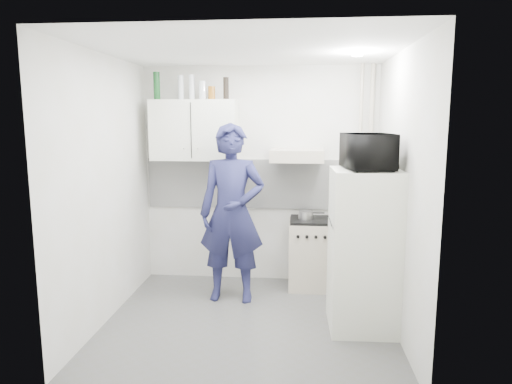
{
  "coord_description": "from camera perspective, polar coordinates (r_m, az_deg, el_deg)",
  "views": [
    {
      "loc": [
        0.46,
        -4.23,
        1.98
      ],
      "look_at": [
        0.05,
        0.3,
        1.25
      ],
      "focal_mm": 32.0,
      "sensor_mm": 36.0,
      "label": 1
    }
  ],
  "objects": [
    {
      "name": "floor",
      "position": [
        4.7,
        -0.93,
        -15.82
      ],
      "size": [
        2.8,
        2.8,
        0.0
      ],
      "primitive_type": "plane",
      "color": "#545454",
      "rests_on": "ground"
    },
    {
      "name": "ceiling",
      "position": [
        4.3,
        -1.03,
        17.39
      ],
      "size": [
        2.8,
        2.8,
        0.0
      ],
      "primitive_type": "plane",
      "color": "white",
      "rests_on": "wall_back"
    },
    {
      "name": "wall_back",
      "position": [
        5.55,
        0.41,
        2.07
      ],
      "size": [
        2.8,
        0.0,
        2.8
      ],
      "primitive_type": "plane",
      "rotation": [
        1.57,
        0.0,
        0.0
      ],
      "color": "beige",
      "rests_on": "floor"
    },
    {
      "name": "wall_left",
      "position": [
        4.67,
        -18.3,
        0.28
      ],
      "size": [
        0.0,
        2.6,
        2.6
      ],
      "primitive_type": "plane",
      "rotation": [
        1.57,
        0.0,
        1.57
      ],
      "color": "beige",
      "rests_on": "floor"
    },
    {
      "name": "wall_right",
      "position": [
        4.39,
        17.51,
        -0.23
      ],
      "size": [
        0.0,
        2.6,
        2.6
      ],
      "primitive_type": "plane",
      "rotation": [
        1.57,
        0.0,
        -1.57
      ],
      "color": "beige",
      "rests_on": "floor"
    },
    {
      "name": "person",
      "position": [
        4.95,
        -3.02,
        -2.67
      ],
      "size": [
        0.71,
        0.47,
        1.94
      ],
      "primitive_type": "imported",
      "rotation": [
        0.0,
        0.0,
        -0.01
      ],
      "color": "#1E1F47",
      "rests_on": "floor"
    },
    {
      "name": "stove",
      "position": [
        5.47,
        6.81,
        -7.75
      ],
      "size": [
        0.5,
        0.5,
        0.8
      ],
      "primitive_type": "cube",
      "color": "#BBB09A",
      "rests_on": "floor"
    },
    {
      "name": "fridge",
      "position": [
        4.44,
        13.39,
        -7.06
      ],
      "size": [
        0.65,
        0.65,
        1.52
      ],
      "primitive_type": "cube",
      "rotation": [
        0.0,
        0.0,
        0.03
      ],
      "color": "white",
      "rests_on": "floor"
    },
    {
      "name": "stove_top",
      "position": [
        5.37,
        6.89,
        -3.51
      ],
      "size": [
        0.48,
        0.48,
        0.03
      ],
      "primitive_type": "cube",
      "color": "black",
      "rests_on": "stove"
    },
    {
      "name": "saucepan",
      "position": [
        5.35,
        6.2,
        -2.88
      ],
      "size": [
        0.17,
        0.17,
        0.09
      ],
      "primitive_type": "cylinder",
      "color": "silver",
      "rests_on": "stove_top"
    },
    {
      "name": "microwave",
      "position": [
        4.28,
        13.85,
        4.94
      ],
      "size": [
        0.64,
        0.47,
        0.33
      ],
      "primitive_type": "imported",
      "rotation": [
        0.0,
        0.0,
        1.7
      ],
      "color": "black",
      "rests_on": "fridge"
    },
    {
      "name": "bottle_a",
      "position": [
        5.57,
        -12.3,
        12.82
      ],
      "size": [
        0.07,
        0.07,
        0.32
      ],
      "primitive_type": "cylinder",
      "color": "#144C1E",
      "rests_on": "upper_cabinet"
    },
    {
      "name": "bottle_c",
      "position": [
        5.49,
        -9.38,
        12.75
      ],
      "size": [
        0.07,
        0.07,
        0.28
      ],
      "primitive_type": "cylinder",
      "color": "#B2B7BC",
      "rests_on": "upper_cabinet"
    },
    {
      "name": "bottle_d",
      "position": [
        5.46,
        -8.04,
        12.83
      ],
      "size": [
        0.06,
        0.06,
        0.29
      ],
      "primitive_type": "cylinder",
      "color": "#B2B7BC",
      "rests_on": "upper_cabinet"
    },
    {
      "name": "canister_a",
      "position": [
        5.43,
        -6.7,
        12.49
      ],
      "size": [
        0.09,
        0.09,
        0.21
      ],
      "primitive_type": "cylinder",
      "color": "#B2B7BC",
      "rests_on": "upper_cabinet"
    },
    {
      "name": "canister_b",
      "position": [
        5.41,
        -5.56,
        12.21
      ],
      "size": [
        0.08,
        0.08,
        0.15
      ],
      "primitive_type": "cylinder",
      "color": "brown",
      "rests_on": "upper_cabinet"
    },
    {
      "name": "bottle_e",
      "position": [
        5.38,
        -3.77,
        12.78
      ],
      "size": [
        0.06,
        0.06,
        0.25
      ],
      "primitive_type": "cylinder",
      "color": "black",
      "rests_on": "upper_cabinet"
    },
    {
      "name": "upper_cabinet",
      "position": [
        5.45,
        -7.7,
        7.66
      ],
      "size": [
        1.0,
        0.35,
        0.7
      ],
      "primitive_type": "cube",
      "color": "white",
      "rests_on": "wall_back"
    },
    {
      "name": "range_hood",
      "position": [
        5.25,
        5.1,
        4.59
      ],
      "size": [
        0.6,
        0.5,
        0.14
      ],
      "primitive_type": "cube",
      "color": "#BBB09A",
      "rests_on": "wall_back"
    },
    {
      "name": "backsplash",
      "position": [
        5.54,
        0.4,
        1.02
      ],
      "size": [
        2.74,
        0.03,
        0.6
      ],
      "primitive_type": "cube",
      "color": "white",
      "rests_on": "wall_back"
    },
    {
      "name": "pipe_a",
      "position": [
        5.51,
        13.94,
        1.75
      ],
      "size": [
        0.05,
        0.05,
        2.6
      ],
      "primitive_type": "cylinder",
      "color": "#BBB09A",
      "rests_on": "floor"
    },
    {
      "name": "pipe_b",
      "position": [
        5.49,
        12.7,
        1.78
      ],
      "size": [
        0.04,
        0.04,
        2.6
      ],
      "primitive_type": "cylinder",
      "color": "#BBB09A",
      "rests_on": "floor"
    },
    {
      "name": "ceiling_spot_fixture",
      "position": [
        4.51,
        12.57,
        16.42
      ],
      "size": [
        0.1,
        0.1,
        0.02
      ],
      "primitive_type": "cylinder",
      "color": "white",
      "rests_on": "ceiling"
    }
  ]
}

